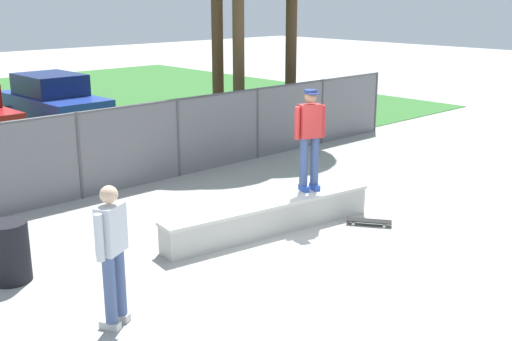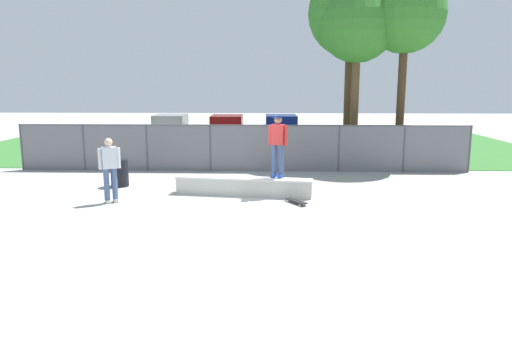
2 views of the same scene
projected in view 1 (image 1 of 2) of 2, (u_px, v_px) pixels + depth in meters
name	position (u px, v px, depth m)	size (l,w,h in m)	color
ground_plane	(283.00, 245.00, 10.38)	(80.00, 80.00, 0.00)	#9E9E99
concrete_ledge	(270.00, 217.00, 10.90)	(4.14, 1.06, 0.54)	#B7B5AD
skateboarder	(310.00, 135.00, 11.26)	(0.56, 0.39, 1.84)	#2647A5
skateboard	(369.00, 221.00, 11.27)	(0.62, 0.77, 0.09)	black
chainlink_fence	(132.00, 143.00, 13.32)	(17.09, 0.07, 1.78)	#4C4C51
car_blue	(53.00, 101.00, 19.42)	(2.09, 4.24, 1.66)	#233D9E
bystander	(112.00, 250.00, 7.60)	(0.55, 0.40, 1.82)	beige
trash_bin	(10.00, 252.00, 8.97)	(0.56, 0.56, 0.89)	black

